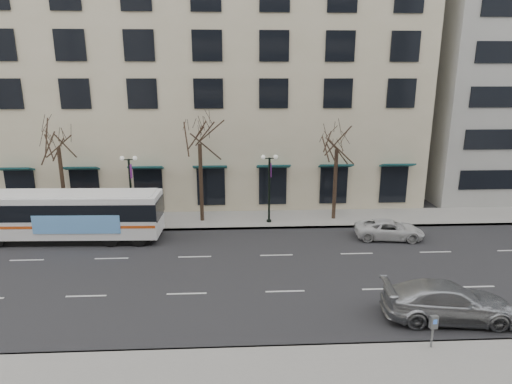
{
  "coord_description": "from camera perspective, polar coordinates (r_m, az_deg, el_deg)",
  "views": [
    {
      "loc": [
        2.54,
        -21.96,
        10.56
      ],
      "look_at": [
        3.75,
        2.46,
        4.0
      ],
      "focal_mm": 30.0,
      "sensor_mm": 36.0,
      "label": 1
    }
  ],
  "objects": [
    {
      "name": "building_hotel",
      "position": [
        43.22,
        -9.25,
        16.75
      ],
      "size": [
        40.0,
        20.0,
        24.0
      ],
      "primitive_type": "cube",
      "color": "#C2B694",
      "rests_on": "ground"
    },
    {
      "name": "white_pickup",
      "position": [
        30.36,
        17.34,
        -4.78
      ],
      "size": [
        4.75,
        2.61,
        1.26
      ],
      "primitive_type": "imported",
      "rotation": [
        0.0,
        0.0,
        1.45
      ],
      "color": "silver",
      "rests_on": "ground"
    },
    {
      "name": "silver_car",
      "position": [
        21.6,
        24.19,
        -13.16
      ],
      "size": [
        5.97,
        2.89,
        1.68
      ],
      "primitive_type": "imported",
      "rotation": [
        0.0,
        0.0,
        1.48
      ],
      "color": "#A5A8AD",
      "rests_on": "ground"
    },
    {
      "name": "tree_far_left",
      "position": [
        33.44,
        -25.03,
        6.99
      ],
      "size": [
        3.6,
        3.6,
        8.34
      ],
      "color": "black",
      "rests_on": "ground"
    },
    {
      "name": "pay_station",
      "position": [
        18.95,
        22.58,
        -16.03
      ],
      "size": [
        0.31,
        0.22,
        1.38
      ],
      "rotation": [
        0.0,
        0.0,
        0.07
      ],
      "color": "slate",
      "rests_on": "sidewalk_near"
    },
    {
      "name": "tree_far_mid",
      "position": [
        31.08,
        -7.58,
        8.14
      ],
      "size": [
        3.6,
        3.6,
        8.55
      ],
      "color": "black",
      "rests_on": "ground"
    },
    {
      "name": "city_bus",
      "position": [
        30.85,
        -23.6,
        -2.78
      ],
      "size": [
        12.22,
        3.04,
        3.29
      ],
      "rotation": [
        0.0,
        0.0,
        -0.03
      ],
      "color": "white",
      "rests_on": "ground"
    },
    {
      "name": "ground",
      "position": [
        24.5,
        -8.65,
        -10.7
      ],
      "size": [
        160.0,
        160.0,
        0.0
      ],
      "primitive_type": "plane",
      "color": "black",
      "rests_on": "ground"
    },
    {
      "name": "lamp_post_left",
      "position": [
        32.01,
        -16.35,
        0.63
      ],
      "size": [
        1.22,
        0.45,
        5.21
      ],
      "color": "black",
      "rests_on": "ground"
    },
    {
      "name": "sidewalk_far",
      "position": [
        32.78,
        1.62,
        -3.64
      ],
      "size": [
        80.0,
        4.0,
        0.15
      ],
      "primitive_type": "cube",
      "color": "gray",
      "rests_on": "ground"
    },
    {
      "name": "tree_far_right",
      "position": [
        31.92,
        10.8,
        7.31
      ],
      "size": [
        3.6,
        3.6,
        8.06
      ],
      "color": "black",
      "rests_on": "ground"
    },
    {
      "name": "lamp_post_right",
      "position": [
        31.21,
        1.79,
        0.89
      ],
      "size": [
        1.22,
        0.45,
        5.21
      ],
      "color": "black",
      "rests_on": "ground"
    }
  ]
}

